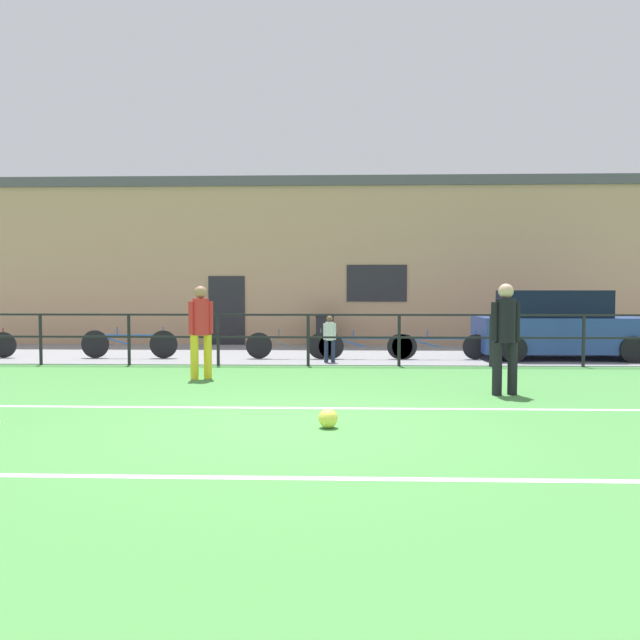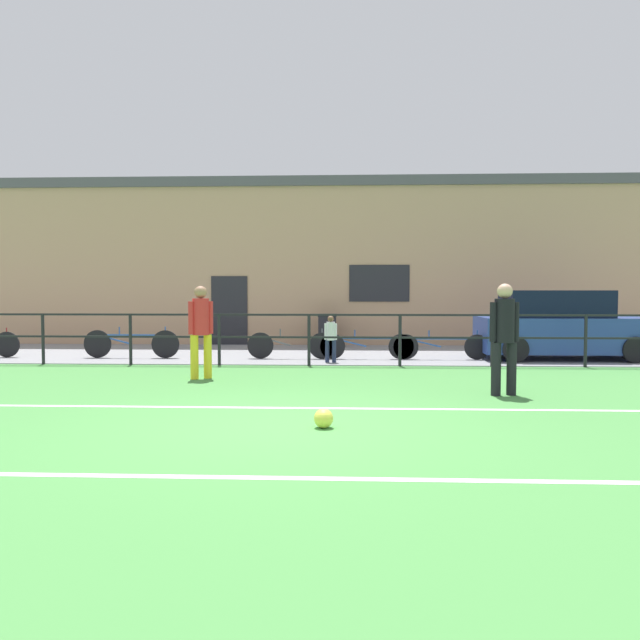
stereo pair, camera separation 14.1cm
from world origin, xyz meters
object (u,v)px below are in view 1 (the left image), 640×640
Objects in this scene: player_goalkeeper at (505,332)px; bicycle_parked_4 at (439,346)px; spectator_child at (330,336)px; bicycle_parked_1 at (290,345)px; trash_bin_0 at (325,330)px; player_striker at (201,326)px; soccer_ball_match at (328,418)px; parked_car_red at (558,326)px; bicycle_parked_3 at (365,346)px; bicycle_parked_0 at (129,344)px.

bicycle_parked_4 is (-0.24, 4.87, -0.67)m from player_goalkeeper.
bicycle_parked_1 is (-0.98, 0.69, -0.28)m from spectator_child.
bicycle_parked_1 is at bearing -64.03° from player_goalkeeper.
trash_bin_0 is (-0.20, 3.84, -0.12)m from spectator_child.
soccer_ball_match is (2.47, -4.05, -0.88)m from player_striker.
parked_car_red reaches higher than bicycle_parked_1.
parked_car_red is at bearing 5.74° from bicycle_parked_4.
bicycle_parked_1 is at bearing 98.31° from soccer_ball_match.
player_striker is 4.63m from bicycle_parked_3.
bicycle_parked_4 is (2.61, 0.69, -0.29)m from spectator_child.
player_goalkeeper reaches higher than bicycle_parked_1.
bicycle_parked_3 is (5.72, -0.00, -0.03)m from bicycle_parked_0.
bicycle_parked_3 is at bearing 13.60° from player_striker.
bicycle_parked_0 reaches higher than bicycle_parked_4.
spectator_child is at bearing -165.25° from bicycle_parked_4.
bicycle_parked_0 is 1.05× the size of bicycle_parked_3.
bicycle_parked_0 is at bearing -146.07° from trash_bin_0.
trash_bin_0 is at bearing 76.20° from bicycle_parked_1.
bicycle_parked_3 is at bearing -176.43° from parked_car_red.
soccer_ball_match is (-2.76, -2.44, -0.89)m from player_goalkeeper.
bicycle_parked_0 is (-10.39, -0.29, -0.42)m from parked_car_red.
parked_car_red is 1.73× the size of bicycle_parked_4.
player_striker is at bearing -52.44° from bicycle_parked_0.
bicycle_parked_3 is 3.32m from trash_bin_0.
player_goalkeeper reaches higher than bicycle_parked_3.
parked_car_red reaches higher than soccer_ball_match.
soccer_ball_match is at bearing 96.60° from spectator_child.
bicycle_parked_0 is 2.45× the size of trash_bin_0.
bicycle_parked_3 is at bearing -79.75° from player_goalkeeper.
player_goalkeeper is 0.75× the size of bicycle_parked_0.
player_goalkeeper is 5.81m from parked_car_red.
soccer_ball_match is 0.22× the size of spectator_child.
trash_bin_0 is at bearing 39.47° from player_striker.
bicycle_parked_4 is (2.52, 7.31, 0.22)m from soccer_ball_match.
player_goalkeeper is at bearing -69.13° from trash_bin_0.
trash_bin_0 reaches higher than bicycle_parked_4.
parked_car_red reaches higher than bicycle_parked_0.
player_goalkeeper is 4.93m from bicycle_parked_4.
parked_car_red reaches higher than bicycle_parked_4.
player_goalkeeper reaches higher than soccer_ball_match.
player_striker is 1.63× the size of spectator_child.
bicycle_parked_4 is 4.23m from trash_bin_0.
soccer_ball_match is 7.39m from bicycle_parked_1.
soccer_ball_match is 0.06× the size of parked_car_red.
bicycle_parked_0 is (-7.74, 4.87, -0.63)m from player_goalkeeper.
player_goalkeeper is at bearing -87.16° from bicycle_parked_4.
player_striker reaches higher than soccer_ball_match.
bicycle_parked_3 is (-4.67, -0.29, -0.46)m from parked_car_red.
spectator_child is 0.45× the size of bicycle_parked_0.
bicycle_parked_0 is at bearing 95.74° from player_striker.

